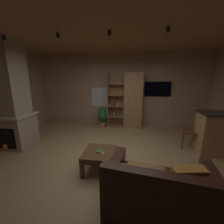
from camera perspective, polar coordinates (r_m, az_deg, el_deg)
The scene contains 17 objects.
floor at distance 3.45m, azimuth -1.02°, elevation -18.99°, with size 6.53×5.33×0.02m, color tan.
wall_back at distance 5.61m, azimuth 3.44°, elevation 8.71°, with size 6.65×0.06×2.77m, color tan.
ceiling at distance 3.06m, azimuth -1.27°, elevation 31.24°, with size 6.53×5.33×0.02m, color #8E6B47.
window_pane_back at distance 5.74m, azimuth -5.18°, elevation 6.02°, with size 0.63×0.01×0.75m, color white.
stone_fireplace at distance 4.59m, azimuth -36.00°, elevation 3.49°, with size 0.99×0.82×2.77m.
bookshelf_cabinet at distance 5.36m, azimuth 7.61°, elevation 4.44°, with size 1.29×0.41×2.05m.
leather_couch at distance 2.30m, azimuth 18.80°, elevation -28.76°, with size 1.54×1.07×0.84m.
coffee_table at distance 2.98m, azimuth -5.00°, elevation -16.99°, with size 0.63×0.66×0.42m.
table_book_0 at distance 2.85m, azimuth -4.59°, elevation -16.23°, with size 0.11×0.08×0.02m, color gold.
table_book_1 at distance 2.87m, azimuth -5.20°, elevation -15.68°, with size 0.10×0.09×0.02m, color #387247.
dining_chair at distance 4.31m, azimuth 30.64°, elevation -6.22°, with size 0.53×0.53×0.92m.
potted_floor_plant at distance 5.43m, azimuth -4.05°, elevation -1.91°, with size 0.36×0.36×0.77m.
wall_mounted_tv at distance 5.60m, azimuth 17.96°, elevation 8.87°, with size 0.96×0.06×0.54m.
track_light_spot_0 at distance 4.13m, azimuth -37.56°, elevation 22.80°, with size 0.07×0.07×0.09m, color black.
track_light_spot_1 at distance 3.44m, azimuth -21.05°, elevation 27.01°, with size 0.07×0.07×0.09m, color black.
track_light_spot_2 at distance 3.12m, azimuth -1.12°, elevation 29.36°, with size 0.07×0.07×0.09m, color black.
track_light_spot_3 at distance 3.10m, azimuth 21.87°, elevation 28.62°, with size 0.07×0.07×0.09m, color black.
Camera 1 is at (0.48, -2.87, 1.84)m, focal length 22.56 mm.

